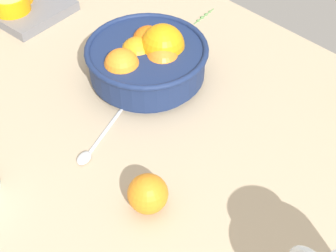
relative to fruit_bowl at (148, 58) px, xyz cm
name	(u,v)px	position (x,y,z in cm)	size (l,w,h in cm)	color
ground_plane	(171,140)	(14.83, -8.11, -6.41)	(129.69, 85.63, 3.00)	tan
fruit_bowl	(148,58)	(0.00, 0.00, 0.00)	(24.63, 24.63, 11.60)	navy
cutting_board	(18,3)	(-42.08, -4.70, -3.76)	(25.46, 17.38, 2.31)	slate
orange_half_0	(10,3)	(-38.26, -8.27, -0.56)	(8.64, 8.64, 4.14)	orange
loose_orange_0	(148,194)	(23.51, -21.71, -1.66)	(6.51, 6.51, 6.51)	orange
spoon	(96,142)	(7.05, -19.35, -4.48)	(7.65, 16.38, 1.00)	silver
herb_sprig_0	(204,16)	(-7.23, 24.66, -4.65)	(1.45, 8.19, 0.98)	#558145
herb_sprig_1	(145,22)	(-15.08, 12.73, -4.65)	(5.61, 3.88, 0.86)	#457332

